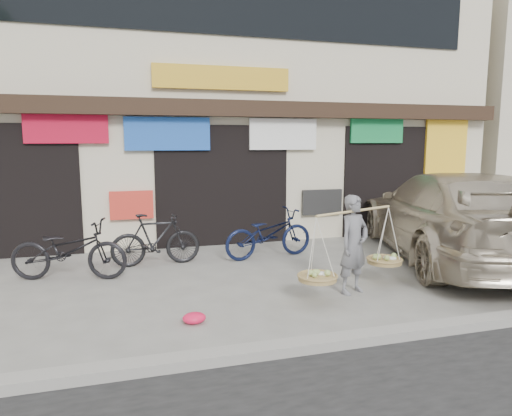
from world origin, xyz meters
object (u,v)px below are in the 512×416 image
object	(u,v)px
street_vendor	(354,249)
suv	(452,216)
bike_1	(156,239)
bike_0	(69,250)
bike_2	(269,234)

from	to	relation	value
street_vendor	suv	world-z (taller)	suv
suv	street_vendor	bearing A→B (deg)	41.95
bike_1	suv	distance (m)	5.84
suv	bike_0	bearing A→B (deg)	12.02
bike_0	suv	world-z (taller)	suv
street_vendor	bike_2	xyz separation A→B (m)	(-0.61, 2.43, -0.21)
bike_1	suv	bearing A→B (deg)	-102.34
bike_0	bike_2	world-z (taller)	bike_0
street_vendor	suv	distance (m)	3.18
street_vendor	bike_1	size ratio (longest dim) A/B	1.20
street_vendor	bike_2	distance (m)	2.51
bike_0	bike_1	xyz separation A→B (m)	(1.48, 0.51, -0.01)
bike_2	suv	world-z (taller)	suv
street_vendor	bike_2	size ratio (longest dim) A/B	1.06
bike_0	bike_2	bearing A→B (deg)	-68.61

